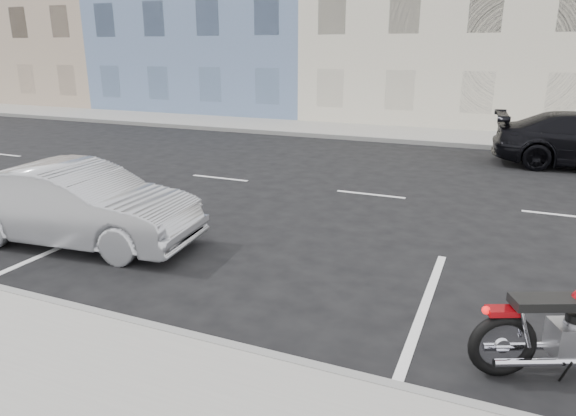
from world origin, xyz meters
TOP-DOWN VIEW (x-y plane):
  - ground at (0.00, 0.00)m, footprint 120.00×120.00m
  - sidewalk_far at (-5.00, 8.70)m, footprint 80.00×3.40m
  - curb_near at (-5.00, -7.00)m, footprint 80.00×0.12m
  - curb_far at (-5.00, 7.00)m, footprint 80.00×0.12m
  - bldg_far_west at (-26.00, 16.30)m, footprint 12.00×12.00m
  - sedan_silver at (-5.82, -4.99)m, footprint 4.32×1.89m

SIDE VIEW (x-z plane):
  - ground at x=0.00m, z-range 0.00..0.00m
  - sidewalk_far at x=-5.00m, z-range 0.00..0.15m
  - curb_near at x=-5.00m, z-range 0.00..0.16m
  - curb_far at x=-5.00m, z-range 0.00..0.16m
  - sedan_silver at x=-5.82m, z-range 0.00..1.38m
  - bldg_far_west at x=-26.00m, z-range 0.00..12.00m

